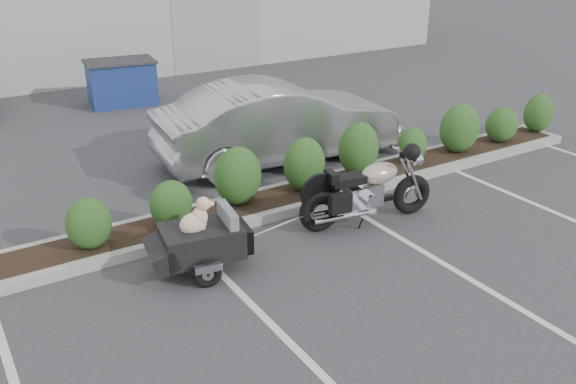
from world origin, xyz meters
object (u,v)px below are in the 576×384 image
sedan (279,122)px  dumpster (122,82)px  motorcycle (368,191)px  pet_trailer (200,240)px

sedan → dumpster: bearing=17.6°
motorcycle → sedan: sedan is taller
sedan → dumpster: size_ratio=2.57×
pet_trailer → sedan: size_ratio=0.39×
pet_trailer → sedan: (3.04, 3.04, 0.32)m
motorcycle → dumpster: size_ratio=1.23×
pet_trailer → dumpster: size_ratio=1.00×
motorcycle → pet_trailer: 2.78m
motorcycle → dumpster: 8.81m
motorcycle → pet_trailer: (-2.78, 0.03, -0.07)m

